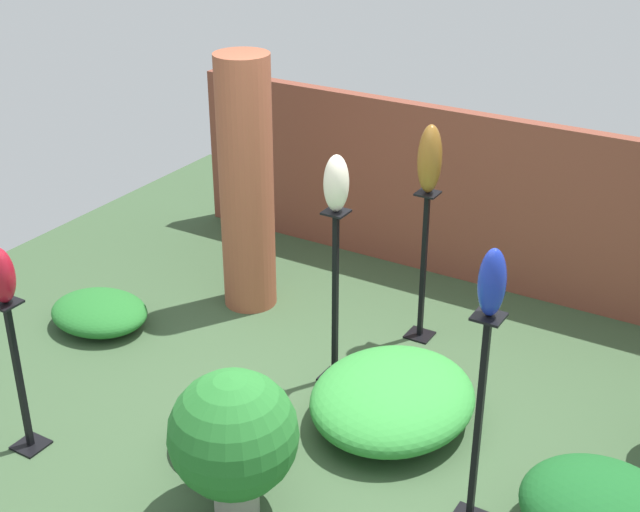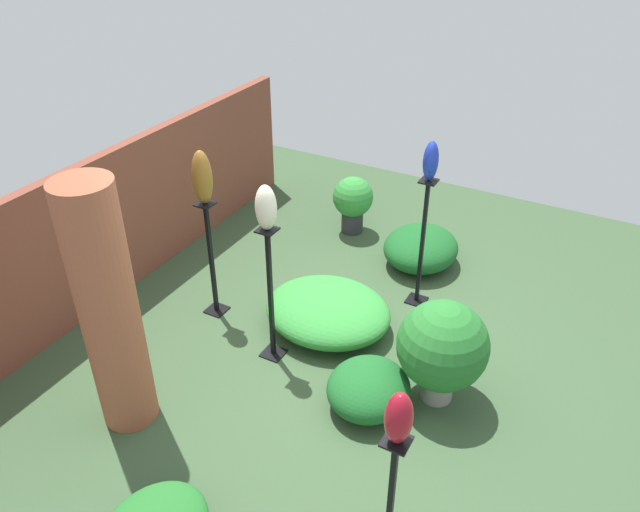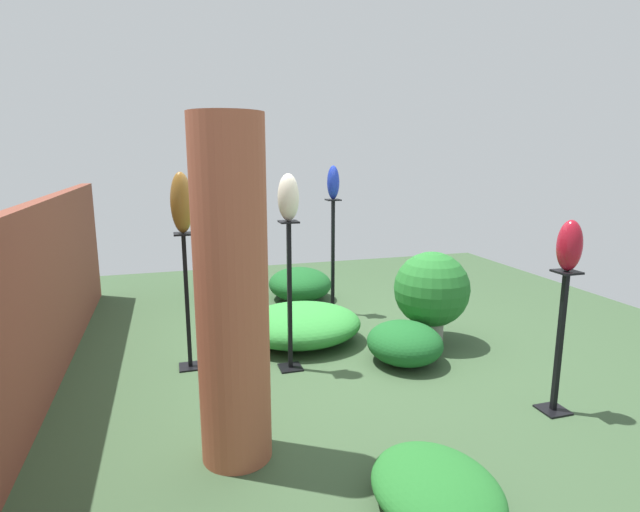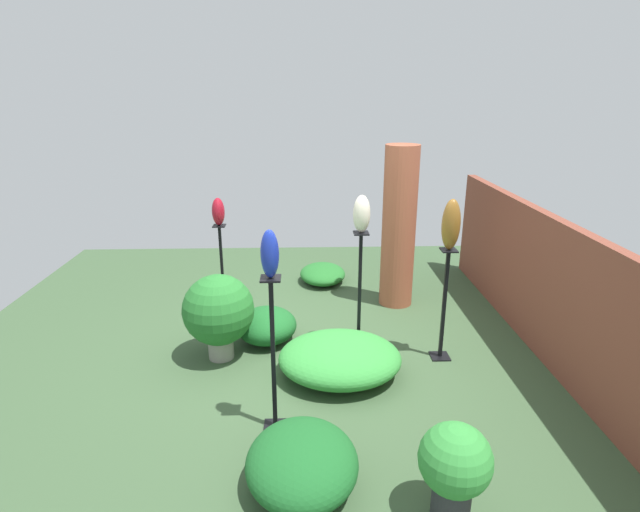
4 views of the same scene
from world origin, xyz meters
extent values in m
plane|color=#385133|center=(0.00, 0.00, 0.00)|extent=(8.00, 8.00, 0.00)
cube|color=brown|center=(0.00, 2.57, 0.76)|extent=(5.60, 0.12, 1.52)
cylinder|color=#9E5138|center=(-1.45, 1.23, 1.06)|extent=(0.44, 0.44, 2.12)
cube|color=black|center=(0.02, 1.45, 0.01)|extent=(0.20, 0.20, 0.01)
cube|color=black|center=(0.02, 1.45, 0.61)|extent=(0.04, 0.04, 1.23)
cube|color=black|center=(0.02, 1.45, 1.22)|extent=(0.16, 0.16, 0.02)
cube|color=black|center=(1.15, -0.27, 0.69)|extent=(0.04, 0.04, 1.38)
cube|color=black|center=(1.15, -0.27, 1.37)|extent=(0.16, 0.16, 0.02)
cube|color=black|center=(-1.57, -1.11, 0.01)|extent=(0.20, 0.20, 0.01)
cube|color=black|center=(-1.57, -1.11, 0.54)|extent=(0.04, 0.04, 1.08)
cube|color=black|center=(-1.57, -1.11, 1.07)|extent=(0.16, 0.16, 0.02)
cube|color=black|center=(-0.26, 0.59, 0.01)|extent=(0.20, 0.20, 0.01)
cube|color=black|center=(-0.26, 0.59, 0.67)|extent=(0.04, 0.04, 1.33)
cube|color=black|center=(-0.26, 0.59, 1.33)|extent=(0.16, 0.16, 0.02)
ellipsoid|color=brown|center=(0.02, 1.45, 1.49)|extent=(0.18, 0.18, 0.52)
ellipsoid|color=#192D9E|center=(1.15, -0.27, 1.57)|extent=(0.15, 0.14, 0.39)
ellipsoid|color=maroon|center=(-1.57, -1.11, 1.26)|extent=(0.18, 0.16, 0.36)
ellipsoid|color=beige|center=(-0.26, 0.59, 1.53)|extent=(0.17, 0.18, 0.40)
cylinder|color=gray|center=(-0.05, -0.92, 0.12)|extent=(0.27, 0.27, 0.24)
sphere|color=#236B28|center=(-0.05, -0.92, 0.56)|extent=(0.75, 0.75, 0.75)
ellipsoid|color=#195923|center=(1.83, -0.04, 0.21)|extent=(0.92, 0.82, 0.42)
ellipsoid|color=#195923|center=(-0.43, -0.45, 0.19)|extent=(0.74, 0.69, 0.38)
ellipsoid|color=#338C38|center=(0.34, 0.34, 0.19)|extent=(1.08, 1.24, 0.38)
ellipsoid|color=#236B28|center=(-2.26, 0.27, 0.13)|extent=(0.83, 0.68, 0.25)
camera|label=1|loc=(2.46, -4.15, 3.69)|focal=50.00mm
camera|label=2|loc=(-3.92, -1.90, 3.87)|focal=35.00mm
camera|label=3|loc=(-4.35, 1.55, 1.88)|focal=28.00mm
camera|label=4|loc=(4.76, -0.01, 2.76)|focal=28.00mm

